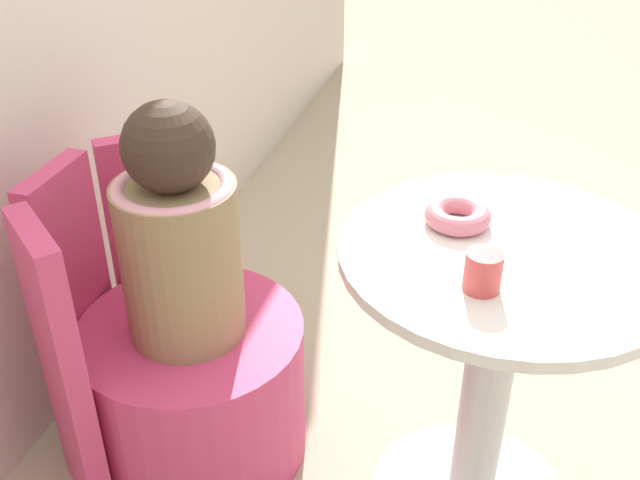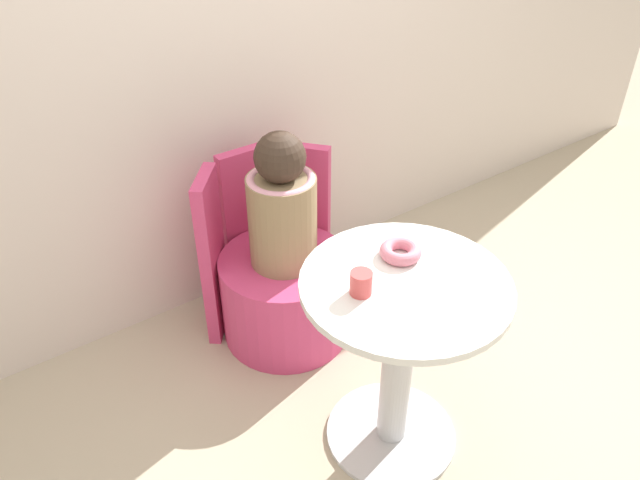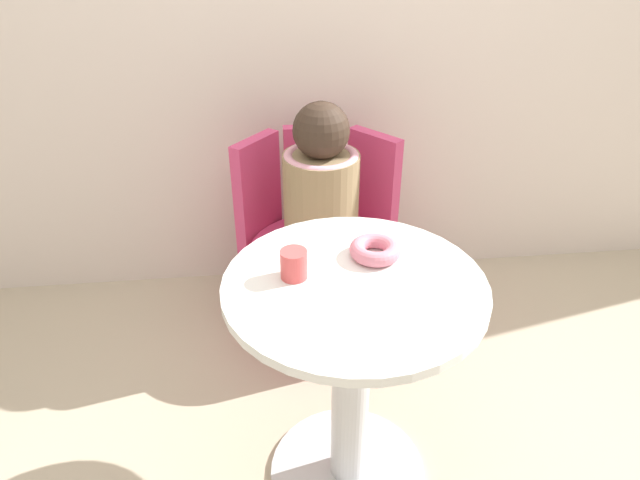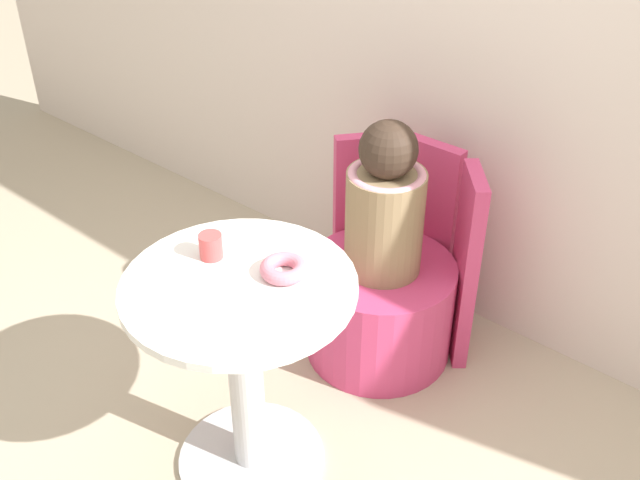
% 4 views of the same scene
% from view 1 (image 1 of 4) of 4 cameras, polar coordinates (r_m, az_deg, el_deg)
% --- Properties ---
extents(ground_plane, '(12.00, 12.00, 0.00)m').
position_cam_1_polar(ground_plane, '(1.99, 11.40, -16.91)').
color(ground_plane, '#B7A88E').
extents(round_table, '(0.65, 0.65, 0.71)m').
position_cam_1_polar(round_table, '(1.61, 12.95, -8.40)').
color(round_table, silver).
rests_on(round_table, ground_plane).
extents(tub_chair, '(0.54, 0.54, 0.38)m').
position_cam_1_polar(tub_chair, '(1.91, -9.41, -11.08)').
color(tub_chair, '#D13D70').
rests_on(tub_chair, ground_plane).
extents(booth_backrest, '(0.64, 0.23, 0.75)m').
position_cam_1_polar(booth_backrest, '(1.88, -16.13, -5.40)').
color(booth_backrest, '#D13D70').
rests_on(booth_backrest, ground_plane).
extents(child_figure, '(0.27, 0.27, 0.56)m').
position_cam_1_polar(child_figure, '(1.64, -10.74, 0.36)').
color(child_figure, '#937A56').
rests_on(child_figure, tub_chair).
extents(donut, '(0.13, 0.13, 0.04)m').
position_cam_1_polar(donut, '(1.51, 10.45, 1.86)').
color(donut, pink).
rests_on(donut, round_table).
extents(cup, '(0.07, 0.07, 0.07)m').
position_cam_1_polar(cup, '(1.32, 12.31, -2.34)').
color(cup, '#DB4C4C').
rests_on(cup, round_table).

